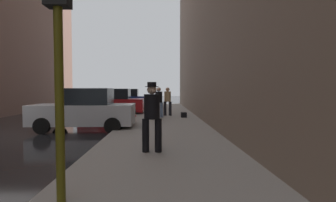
% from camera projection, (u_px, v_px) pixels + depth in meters
% --- Properties ---
extents(sidewalk, '(4.00, 40.00, 0.15)m').
position_uv_depth(sidewalk, '(164.00, 135.00, 9.54)').
color(sidewalk, gray).
rests_on(sidewalk, ground_plane).
extents(parked_silver_sedan, '(4.21, 2.08, 1.79)m').
position_uv_depth(parked_silver_sedan, '(85.00, 110.00, 11.12)').
color(parked_silver_sedan, '#B7BABF').
rests_on(parked_silver_sedan, ground_plane).
extents(parked_red_hatchback, '(4.20, 2.06, 1.79)m').
position_uv_depth(parked_red_hatchback, '(113.00, 103.00, 17.62)').
color(parked_red_hatchback, '#B2191E').
rests_on(parked_red_hatchback, ground_plane).
extents(parked_blue_sedan, '(4.24, 2.14, 1.79)m').
position_uv_depth(parked_blue_sedan, '(126.00, 99.00, 24.03)').
color(parked_blue_sedan, navy).
rests_on(parked_blue_sedan, ground_plane).
extents(fire_hydrant, '(0.42, 0.22, 0.70)m').
position_uv_depth(fire_hydrant, '(132.00, 115.00, 12.80)').
color(fire_hydrant, red).
rests_on(fire_hydrant, sidewalk).
extents(traffic_light, '(0.32, 0.32, 3.60)m').
position_uv_depth(traffic_light, '(58.00, 14.00, 3.53)').
color(traffic_light, '#514C0F').
rests_on(traffic_light, sidewalk).
extents(pedestrian_in_jeans, '(0.51, 0.43, 1.71)m').
position_uv_depth(pedestrian_in_jeans, '(159.00, 101.00, 14.86)').
color(pedestrian_in_jeans, '#728CB2').
rests_on(pedestrian_in_jeans, sidewalk).
extents(pedestrian_in_tan_coat, '(0.52, 0.46, 1.71)m').
position_uv_depth(pedestrian_in_tan_coat, '(168.00, 100.00, 15.93)').
color(pedestrian_in_tan_coat, black).
rests_on(pedestrian_in_tan_coat, sidewalk).
extents(pedestrian_with_fedora, '(0.50, 0.40, 1.78)m').
position_uv_depth(pedestrian_with_fedora, '(152.00, 113.00, 6.62)').
color(pedestrian_with_fedora, black).
rests_on(pedestrian_with_fedora, sidewalk).
extents(rolling_suitcase, '(0.40, 0.58, 1.04)m').
position_uv_depth(rolling_suitcase, '(152.00, 113.00, 14.15)').
color(rolling_suitcase, black).
rests_on(rolling_suitcase, sidewalk).
extents(duffel_bag, '(0.32, 0.44, 0.28)m').
position_uv_depth(duffel_bag, '(184.00, 115.00, 14.99)').
color(duffel_bag, black).
rests_on(duffel_bag, sidewalk).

